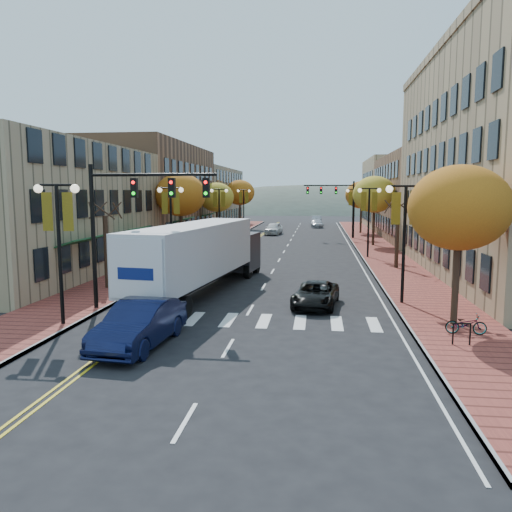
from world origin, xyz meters
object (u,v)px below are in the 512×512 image
(semi_truck, at_px, (203,253))
(black_suv, at_px, (316,294))
(navy_sedan, at_px, (140,324))
(bicycle, at_px, (466,324))

(semi_truck, relative_size, black_suv, 3.67)
(navy_sedan, relative_size, black_suv, 1.17)
(navy_sedan, relative_size, bicycle, 3.33)
(semi_truck, bearing_deg, navy_sedan, -83.56)
(semi_truck, bearing_deg, black_suv, -12.99)
(navy_sedan, distance_m, black_suv, 9.81)
(black_suv, height_order, bicycle, black_suv)
(semi_truck, height_order, navy_sedan, semi_truck)
(bicycle, bearing_deg, navy_sedan, 105.54)
(black_suv, bearing_deg, bicycle, -31.61)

